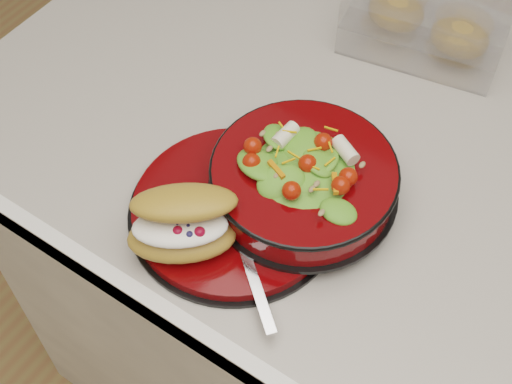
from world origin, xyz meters
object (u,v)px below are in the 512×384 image
Objects in this scene: dinner_plate at (235,210)px; fork at (249,264)px; island_counter at (354,306)px; salad_bowl at (304,174)px; pastry_box at (429,17)px; croissant at (183,224)px.

fork is at bearing -44.00° from dinner_plate.
dinner_plate is 0.09m from fork.
dinner_plate is (-0.12, -0.20, 0.46)m from island_counter.
dinner_plate is 1.12× the size of salad_bowl.
pastry_box is (-0.01, 0.50, 0.02)m from fork.
salad_bowl reaches higher than dinner_plate.
fork is at bearing -26.71° from croissant.
pastry_box reaches higher than island_counter.
dinner_plate is at bearing -107.35° from pastry_box.
croissant reaches higher than island_counter.
dinner_plate is at bearing -120.94° from island_counter.
croissant is at bearing 140.38° from fork.
fork is (0.08, 0.02, -0.04)m from croissant.
island_counter is 5.05× the size of salad_bowl.
salad_bowl is (-0.06, -0.13, 0.50)m from island_counter.
dinner_plate is at bearing -132.29° from salad_bowl.
island_counter is at bearing 26.16° from croissant.
island_counter is 0.59m from croissant.
croissant is at bearing -108.26° from pastry_box.
fork is (-0.06, -0.26, 0.47)m from island_counter.
dinner_plate is 1.82× the size of croissant.
island_counter is 0.55m from pastry_box.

